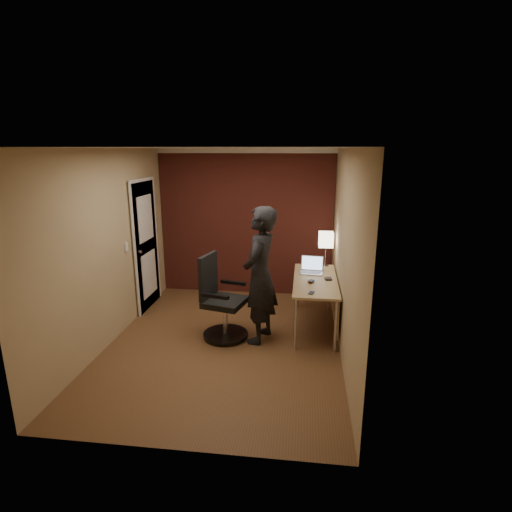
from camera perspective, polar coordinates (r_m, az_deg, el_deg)
name	(u,v)px	position (r m, az deg, el deg)	size (l,w,h in m)	color
room	(225,220)	(6.52, -4.39, 5.13)	(4.00, 4.00, 4.00)	brown
desk	(320,288)	(5.68, 9.17, -4.54)	(0.60, 1.50, 0.73)	tan
desk_lamp	(326,240)	(6.17, 9.96, 2.27)	(0.22, 0.22, 0.54)	silver
laptop	(312,268)	(5.93, 7.95, -1.70)	(0.35, 0.29, 0.23)	silver
mouse	(311,282)	(5.48, 7.87, -3.63)	(0.06, 0.10, 0.03)	black
phone	(311,293)	(5.09, 7.91, -5.23)	(0.06, 0.12, 0.01)	black
wallet	(328,279)	(5.64, 10.28, -3.22)	(0.09, 0.11, 0.02)	black
office_chair	(220,302)	(5.41, -5.14, -6.63)	(0.62, 0.69, 1.12)	black
person	(260,276)	(5.17, 0.58, -2.80)	(0.66, 0.43, 1.80)	black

